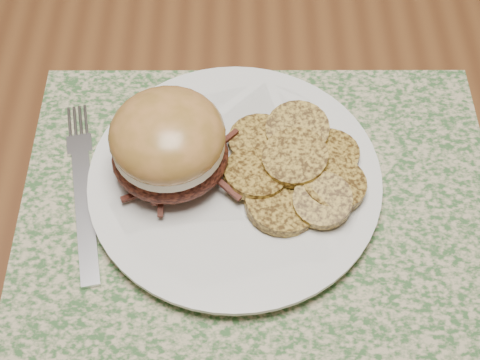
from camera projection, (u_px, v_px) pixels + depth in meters
name	position (u px, v px, depth m)	size (l,w,h in m)	color
ground	(174.00, 286.00, 1.40)	(3.50, 3.50, 0.00)	#51351B
dining_table	(130.00, 63.00, 0.84)	(1.50, 0.90, 0.75)	brown
placemat	(260.00, 201.00, 0.63)	(0.45, 0.33, 0.00)	#355D2F
dinner_plate	(235.00, 180.00, 0.63)	(0.26, 0.26, 0.02)	white
pork_sandwich	(169.00, 144.00, 0.60)	(0.12, 0.11, 0.08)	black
roasted_potatoes	(295.00, 167.00, 0.62)	(0.16, 0.15, 0.03)	#AB8732
fork	(83.00, 188.00, 0.63)	(0.06, 0.21, 0.00)	silver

